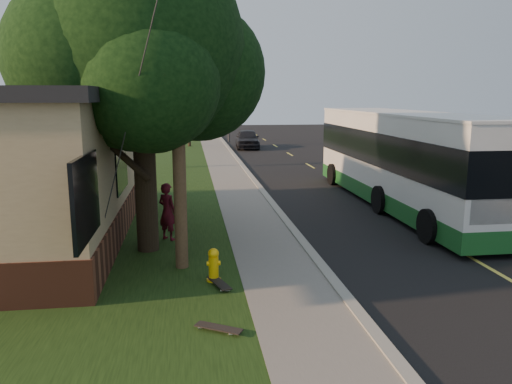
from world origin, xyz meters
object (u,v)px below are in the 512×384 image
(traffic_signal, at_px, (229,106))
(bare_tree_far, at_px, (189,122))
(bare_tree_near, at_px, (181,130))
(distant_car, at_px, (247,139))
(fire_hydrant, at_px, (214,265))
(skateboard_spare, at_px, (219,328))
(skateboard_main, at_px, (219,283))
(utility_pole, at_px, (176,70))
(leafy_tree, at_px, (142,51))
(skateboarder, at_px, (167,212))
(transit_bus, at_px, (406,157))

(traffic_signal, bearing_deg, bare_tree_far, -131.19)
(bare_tree_near, xyz_separation_m, distant_car, (5.00, 10.44, -1.40))
(fire_hydrant, xyz_separation_m, bare_tree_far, (-0.40, 30.00, 1.57))
(bare_tree_far, height_order, skateboard_spare, bare_tree_far)
(bare_tree_far, xyz_separation_m, skateboard_main, (0.50, -30.33, -1.87))
(skateboard_main, bearing_deg, fire_hydrant, 106.64)
(skateboard_main, distance_m, distant_car, 29.06)
(utility_pole, bearing_deg, distant_car, 80.07)
(fire_hydrant, distance_m, skateboard_spare, 2.44)
(skateboard_main, relative_size, skateboard_spare, 1.10)
(skateboard_main, height_order, distant_car, distant_car)
(utility_pole, relative_size, distant_car, 2.06)
(utility_pole, height_order, skateboard_main, utility_pole)
(leafy_tree, bearing_deg, fire_hydrant, -59.33)
(bare_tree_near, bearing_deg, utility_pole, -89.34)
(bare_tree_near, distance_m, skateboard_main, 18.47)
(distant_car, bearing_deg, skateboard_spare, -93.85)
(bare_tree_near, distance_m, bare_tree_far, 12.01)
(leafy_tree, xyz_separation_m, distant_car, (5.67, 25.80, -4.42))
(bare_tree_far, relative_size, traffic_signal, 0.73)
(fire_hydrant, xyz_separation_m, bare_tree_near, (-0.90, 18.00, 1.72))
(skateboard_main, height_order, skateboard_spare, skateboard_main)
(bare_tree_far, distance_m, skateboarder, 26.66)
(bare_tree_near, bearing_deg, fire_hydrant, -87.14)
(traffic_signal, height_order, skateboard_spare, traffic_signal)
(transit_bus, bearing_deg, skateboard_spare, -128.65)
(fire_hydrant, relative_size, traffic_signal, 0.13)
(utility_pole, height_order, bare_tree_near, utility_pole)
(utility_pole, height_order, transit_bus, utility_pole)
(fire_hydrant, bearing_deg, utility_pole, 125.38)
(bare_tree_near, xyz_separation_m, skateboarder, (-0.21, -14.63, -1.27))
(bare_tree_near, relative_size, skateboarder, 2.65)
(skateboarder, bearing_deg, utility_pole, 140.28)
(utility_pole, bearing_deg, bare_tree_near, 90.66)
(bare_tree_near, relative_size, skateboard_main, 4.64)
(leafy_tree, bearing_deg, distant_car, 77.60)
(bare_tree_near, xyz_separation_m, bare_tree_far, (0.50, 12.00, -0.15))
(fire_hydrant, xyz_separation_m, skateboarder, (-1.11, 3.37, 0.45))
(skateboard_spare, height_order, distant_car, distant_car)
(leafy_tree, height_order, skateboarder, leafy_tree)
(traffic_signal, bearing_deg, skateboard_main, -94.99)
(utility_pole, xyz_separation_m, transit_bus, (8.16, 5.96, -2.77))
(fire_hydrant, distance_m, traffic_signal, 34.25)
(bare_tree_near, relative_size, transit_bus, 0.33)
(bare_tree_far, bearing_deg, leafy_tree, -92.45)
(leafy_tree, relative_size, skateboard_main, 8.40)
(fire_hydrant, distance_m, distant_car, 28.74)
(fire_hydrant, xyz_separation_m, distant_car, (4.10, 28.44, 0.32))
(fire_hydrant, bearing_deg, bare_tree_far, 90.76)
(skateboard_spare, bearing_deg, skateboard_main, 86.10)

